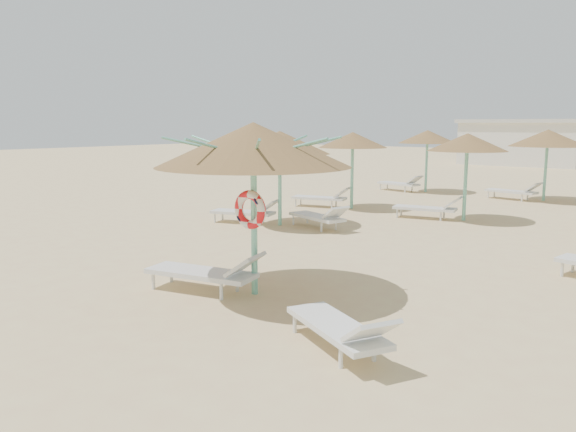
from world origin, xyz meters
The scene contains 6 objects.
ground centered at (0.00, 0.00, 0.00)m, with size 120.00×120.00×0.00m, color #D4BD81.
main_palapa centered at (-0.44, -0.16, 2.56)m, with size 3.29×3.29×2.95m.
lounger_main_a centered at (-1.12, -0.60, 0.37)m, with size 2.23×1.11×0.78m.
lounger_main_b centered at (2.14, -1.38, 0.34)m, with size 2.00×1.40×0.71m.
palapa_field centered at (2.26, 10.31, 2.32)m, with size 18.27×14.62×2.72m.
service_hut centered at (-6.00, 35.00, 1.64)m, with size 8.40×4.40×3.25m.
Camera 1 is at (5.82, -7.18, 2.91)m, focal length 35.00 mm.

